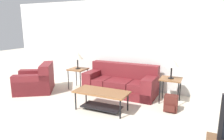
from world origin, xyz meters
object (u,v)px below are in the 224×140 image
armchair (36,82)px  table_lamp_left (77,56)px  backpack (171,104)px  coffee_table (101,96)px  couch (121,83)px  side_table_right (171,81)px  table_lamp_right (172,62)px  side_table_left (78,71)px

armchair → table_lamp_left: 1.39m
table_lamp_left → backpack: (2.78, -0.54, -0.82)m
coffee_table → backpack: coffee_table is taller
couch → table_lamp_left: table_lamp_left is taller
armchair → backpack: size_ratio=3.68×
side_table_right → table_lamp_right: bearing=-99.5°
table_lamp_left → table_lamp_right: (2.68, 0.00, 0.00)m
couch → side_table_left: bearing=-176.1°
table_lamp_right → backpack: bearing=-78.6°
coffee_table → backpack: (1.41, 0.58, -0.15)m
side_table_left → table_lamp_left: 0.46m
side_table_left → side_table_right: same height
couch → side_table_right: (1.34, -0.09, 0.24)m
backpack → armchair: bearing=-177.2°
couch → side_table_right: couch is taller
couch → table_lamp_right: size_ratio=3.89×
armchair → side_table_left: bearing=37.4°
couch → side_table_left: couch is taller
table_lamp_left → backpack: 2.95m
table_lamp_left → side_table_left: bearing=99.5°
side_table_left → backpack: side_table_left is taller
coffee_table → table_lamp_right: bearing=40.8°
coffee_table → side_table_left: side_table_left is taller
table_lamp_left → table_lamp_right: bearing=0.0°
coffee_table → table_lamp_right: table_lamp_right is taller
couch → backpack: size_ratio=5.42×
side_table_right → table_lamp_right: 0.46m
armchair → side_table_left: armchair is taller
table_lamp_right → side_table_left: bearing=180.0°
side_table_right → table_lamp_left: size_ratio=1.19×
backpack → table_lamp_left: bearing=169.0°
table_lamp_left → backpack: bearing=-11.0°
side_table_left → table_lamp_right: table_lamp_right is taller
couch → table_lamp_right: bearing=-3.9°
armchair → couch: bearing=19.6°
table_lamp_right → backpack: table_lamp_right is taller
table_lamp_right → couch: bearing=176.1°
side_table_right → couch: bearing=176.1°
couch → side_table_right: 1.36m
couch → backpack: 1.58m
armchair → coffee_table: 2.36m
side_table_right → table_lamp_left: bearing=-180.0°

